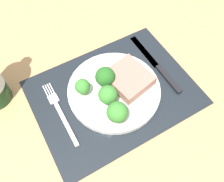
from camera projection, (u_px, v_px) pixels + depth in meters
ground_plane at (114, 95)px, 64.13cm from camera, size 140.00×110.00×3.00cm
placemat at (114, 92)px, 62.73cm from camera, size 41.06×30.90×0.30cm
plate at (114, 90)px, 61.92cm from camera, size 23.82×23.82×1.60cm
steak at (129, 80)px, 60.91cm from camera, size 11.50×12.10×2.97cm
broccoli_back_left at (83, 87)px, 58.34cm from camera, size 3.79×3.79×4.77cm
broccoli_center at (105, 77)px, 59.13cm from camera, size 5.01×5.01×5.88cm
broccoli_near_fork at (117, 112)px, 53.69cm from camera, size 4.99×4.99×6.25cm
broccoli_front_edge at (108, 95)px, 56.30cm from camera, size 4.64×4.64×5.83cm
fork at (60, 112)px, 59.26cm from camera, size 2.40×19.20×0.50cm
knife at (159, 67)px, 66.37cm from camera, size 1.80×23.00×0.80cm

